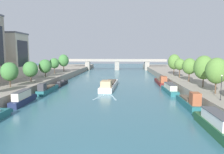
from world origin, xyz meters
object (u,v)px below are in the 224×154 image
tree_right_far (217,71)px  bridge_far (117,63)px  tree_right_third (174,62)px  tree_left_far (54,63)px  tree_left_third (64,61)px  tree_right_second (189,66)px  moored_boat_left_end (47,89)px  moored_boat_right_near (216,124)px  tree_right_nearest (180,64)px  tree_left_second (31,69)px  tree_right_distant (204,67)px  moored_boat_right_second (161,81)px  moored_boat_right_gap_after (189,102)px  moored_boat_left_near (23,98)px  tree_left_by_lamp (9,72)px  barge_midriver (109,85)px  tree_left_end_of_row (45,66)px  lamppost_right_bank (221,86)px  moored_boat_right_far (170,89)px  moored_boat_left_midway (62,83)px

tree_right_far → bridge_far: bearing=104.5°
tree_right_third → tree_left_far: bearing=176.8°
tree_left_third → tree_right_far: 68.12m
tree_left_far → tree_right_second: tree_right_second is taller
moored_boat_left_end → moored_boat_right_near: (33.24, -26.70, 0.25)m
tree_right_nearest → tree_right_third: 9.01m
tree_left_third → tree_right_third: size_ratio=0.98×
tree_left_third → tree_right_far: tree_left_third is taller
tree_left_second → tree_right_second: bearing=3.0°
tree_right_far → tree_right_distant: 8.11m
moored_boat_right_second → tree_right_distant: tree_right_distant is taller
moored_boat_right_gap_after → tree_right_second: size_ratio=1.76×
moored_boat_left_end → tree_right_far: 41.75m
moored_boat_left_near → tree_left_far: (-6.93, 40.75, 5.41)m
moored_boat_right_gap_after → tree_left_by_lamp: 41.82m
moored_boat_left_end → bridge_far: bearing=77.7°
barge_midriver → tree_left_by_lamp: tree_left_by_lamp is taller
tree_left_end_of_row → tree_right_nearest: (46.64, -0.59, 0.80)m
tree_right_nearest → lamppost_right_bank: bearing=-93.3°
moored_boat_right_far → lamppost_right_bank: lamppost_right_bank is taller
moored_boat_right_gap_after → moored_boat_right_near: bearing=-92.4°
moored_boat_right_second → tree_left_third: tree_left_third is taller
tree_left_by_lamp → tree_right_second: bearing=14.9°
moored_boat_right_far → tree_right_far: (6.31, -13.17, 6.04)m
barge_midriver → tree_left_end_of_row: (-23.25, 8.30, 5.15)m
moored_boat_right_near → tree_left_third: bearing=121.4°
barge_midriver → tree_left_second: bearing=-169.1°
barge_midriver → tree_left_by_lamp: size_ratio=3.60×
moored_boat_left_near → moored_boat_right_near: size_ratio=0.89×
moored_boat_right_near → tree_right_third: 52.71m
tree_left_far → tree_right_third: tree_right_third is taller
moored_boat_left_midway → tree_right_distant: tree_right_distant is taller
barge_midriver → lamppost_right_bank: 34.14m
tree_left_by_lamp → tree_right_second: 48.56m
tree_left_by_lamp → tree_right_far: tree_right_far is taller
moored_boat_right_near → tree_left_end_of_row: tree_left_end_of_row is taller
tree_right_distant → lamppost_right_bank: (-2.34, -14.31, -2.35)m
tree_left_third → lamppost_right_bank: (44.40, -56.27, -2.52)m
moored_boat_right_near → lamppost_right_bank: 10.69m
barge_midriver → moored_boat_right_gap_after: size_ratio=1.83×
moored_boat_left_end → tree_left_by_lamp: bearing=-139.7°
tree_right_distant → lamppost_right_bank: tree_right_distant is taller
moored_boat_left_near → moored_boat_left_midway: size_ratio=1.03×
moored_boat_right_far → tree_left_third: tree_left_third is taller
moored_boat_left_end → moored_boat_right_near: 42.63m
tree_left_end_of_row → tree_right_far: bearing=-31.4°
tree_right_second → bridge_far: (-23.15, 70.17, -2.38)m
tree_left_far → tree_right_distant: bearing=-33.4°
tree_right_nearest → tree_left_third: bearing=154.3°
bridge_far → moored_boat_right_gap_after: bearing=-79.4°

